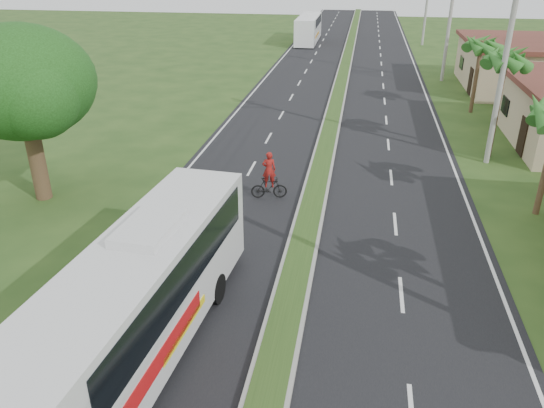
# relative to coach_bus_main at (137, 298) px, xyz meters

# --- Properties ---
(ground) EXTENTS (180.00, 180.00, 0.00)m
(ground) POSITION_rel_coach_bus_main_xyz_m (3.53, -0.81, -1.99)
(ground) COLOR #264318
(ground) RESTS_ON ground
(road_asphalt) EXTENTS (14.00, 160.00, 0.02)m
(road_asphalt) POSITION_rel_coach_bus_main_xyz_m (3.53, 19.19, -1.98)
(road_asphalt) COLOR black
(road_asphalt) RESTS_ON ground
(median_strip) EXTENTS (1.20, 160.00, 0.18)m
(median_strip) POSITION_rel_coach_bus_main_xyz_m (3.53, 19.19, -1.88)
(median_strip) COLOR gray
(median_strip) RESTS_ON ground
(lane_edge_left) EXTENTS (0.12, 160.00, 0.01)m
(lane_edge_left) POSITION_rel_coach_bus_main_xyz_m (-3.17, 19.19, -1.99)
(lane_edge_left) COLOR silver
(lane_edge_left) RESTS_ON ground
(lane_edge_right) EXTENTS (0.12, 160.00, 0.01)m
(lane_edge_right) POSITION_rel_coach_bus_main_xyz_m (10.23, 19.19, -1.99)
(lane_edge_right) COLOR silver
(lane_edge_right) RESTS_ON ground
(shop_far) EXTENTS (8.60, 11.60, 3.82)m
(shop_far) POSITION_rel_coach_bus_main_xyz_m (17.53, 35.19, -0.06)
(shop_far) COLOR tan
(shop_far) RESTS_ON ground
(palm_verge_c) EXTENTS (2.40, 2.40, 5.85)m
(palm_verge_c) POSITION_rel_coach_bus_main_xyz_m (12.33, 18.19, 3.14)
(palm_verge_c) COLOR #473321
(palm_verge_c) RESTS_ON ground
(palm_verge_d) EXTENTS (2.40, 2.40, 5.25)m
(palm_verge_d) POSITION_rel_coach_bus_main_xyz_m (12.83, 27.19, 2.56)
(palm_verge_d) COLOR #473321
(palm_verge_d) RESTS_ON ground
(shade_tree) EXTENTS (6.30, 6.00, 7.54)m
(shade_tree) POSITION_rel_coach_bus_main_xyz_m (-8.58, 9.20, 3.04)
(shade_tree) COLOR #473321
(shade_tree) RESTS_ON ground
(utility_pole_b) EXTENTS (3.20, 0.28, 12.00)m
(utility_pole_b) POSITION_rel_coach_bus_main_xyz_m (12.00, 17.19, 4.27)
(utility_pole_b) COLOR gray
(utility_pole_b) RESTS_ON ground
(utility_pole_c) EXTENTS (1.60, 0.28, 11.00)m
(utility_pole_c) POSITION_rel_coach_bus_main_xyz_m (12.03, 37.19, 3.69)
(utility_pole_c) COLOR gray
(utility_pole_c) RESTS_ON ground
(coach_bus_main) EXTENTS (3.15, 11.31, 3.61)m
(coach_bus_main) POSITION_rel_coach_bus_main_xyz_m (0.00, 0.00, 0.00)
(coach_bus_main) COLOR silver
(coach_bus_main) RESTS_ON ground
(coach_bus_far) EXTENTS (2.42, 10.64, 3.10)m
(coach_bus_far) POSITION_rel_coach_bus_main_xyz_m (-1.67, 57.01, -0.23)
(coach_bus_far) COLOR white
(coach_bus_far) RESTS_ON ground
(motorcyclist) EXTENTS (1.67, 0.75, 2.19)m
(motorcyclist) POSITION_rel_coach_bus_main_xyz_m (1.53, 10.83, -1.19)
(motorcyclist) COLOR black
(motorcyclist) RESTS_ON ground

